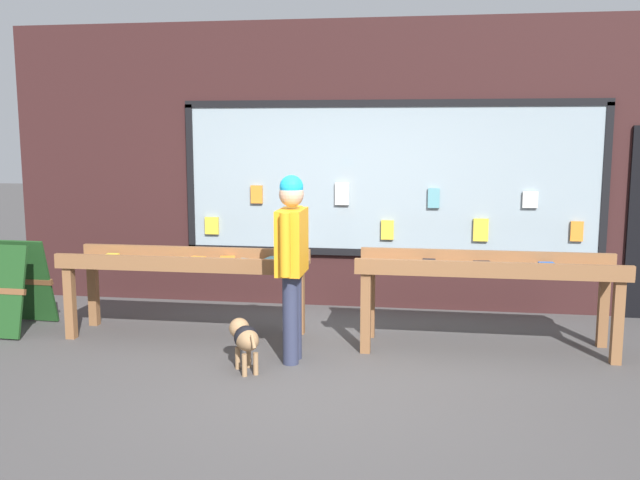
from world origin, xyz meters
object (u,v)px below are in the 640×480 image
Objects in this scene: display_table_left at (185,268)px; small_dog at (245,337)px; sandwich_board_sign at (13,286)px; display_table_right at (487,275)px; person_browsing at (292,254)px.

display_table_left is 4.96× the size of small_dog.
display_table_left is 1.85m from sandwich_board_sign.
display_table_right is 2.67× the size of sandwich_board_sign.
display_table_left is 2.93m from display_table_right.
small_dog is 2.82m from sandwich_board_sign.
person_browsing is (1.20, -0.61, 0.28)m from display_table_left.
display_table_left is 2.67× the size of sandwich_board_sign.
person_browsing is (-1.73, -0.61, 0.26)m from display_table_right.
person_browsing is at bearing -27.10° from display_table_left.
display_table_left is 1.45× the size of person_browsing.
display_table_left is 1.32m from small_dog.
person_browsing is at bearing -8.06° from sandwich_board_sign.
small_dog is (-2.08, -0.93, -0.42)m from display_table_right.
display_table_right is 4.77m from sandwich_board_sign.
sandwich_board_sign is (-1.83, -0.06, -0.23)m from display_table_left.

